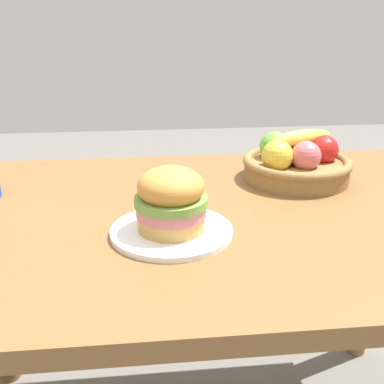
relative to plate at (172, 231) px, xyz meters
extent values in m
cube|color=brown|center=(0.08, 0.11, -0.03)|extent=(1.40, 0.90, 0.04)
cylinder|color=brown|center=(0.70, 0.48, -0.40)|extent=(0.07, 0.07, 0.71)
cylinder|color=white|center=(0.00, 0.00, 0.00)|extent=(0.25, 0.25, 0.01)
cylinder|color=tan|center=(0.00, 0.00, 0.02)|extent=(0.14, 0.14, 0.03)
cylinder|color=#C67075|center=(0.00, 0.00, 0.05)|extent=(0.14, 0.14, 0.02)
cylinder|color=olive|center=(0.00, 0.00, 0.07)|extent=(0.15, 0.15, 0.02)
ellipsoid|color=gold|center=(0.00, 0.00, 0.10)|extent=(0.13, 0.13, 0.08)
cylinder|color=olive|center=(0.36, 0.30, 0.02)|extent=(0.28, 0.28, 0.05)
torus|color=olive|center=(0.36, 0.30, 0.04)|extent=(0.29, 0.29, 0.02)
sphere|color=red|center=(0.43, 0.31, 0.07)|extent=(0.08, 0.08, 0.08)
sphere|color=maroon|center=(0.39, 0.35, 0.07)|extent=(0.08, 0.08, 0.08)
sphere|color=#6BAD38|center=(0.31, 0.35, 0.07)|extent=(0.08, 0.08, 0.08)
sphere|color=gold|center=(0.29, 0.27, 0.07)|extent=(0.08, 0.08, 0.08)
sphere|color=#D16066|center=(0.37, 0.26, 0.07)|extent=(0.08, 0.08, 0.08)
ellipsoid|color=yellow|center=(0.38, 0.32, 0.10)|extent=(0.20, 0.11, 0.05)
camera|label=1|loc=(-0.05, -0.87, 0.42)|focal=44.14mm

